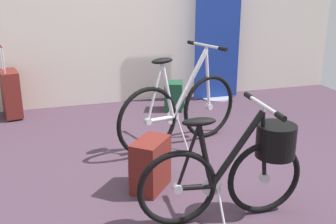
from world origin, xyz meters
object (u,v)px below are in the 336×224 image
display_bike_left (180,109)px  backpack_on_floor (150,165)px  folding_bike_foreground (241,164)px  handbag_on_floor (174,96)px  floor_banner_stand (218,38)px  rolling_suitcase (11,93)px

display_bike_left → backpack_on_floor: bearing=-123.1°
folding_bike_foreground → handbag_on_floor: bearing=83.1°
floor_banner_stand → backpack_on_floor: floor_banner_stand is taller
floor_banner_stand → rolling_suitcase: (-2.52, -0.02, -0.51)m
floor_banner_stand → backpack_on_floor: size_ratio=4.45×
backpack_on_floor → display_bike_left: bearing=56.9°
floor_banner_stand → rolling_suitcase: 2.57m
floor_banner_stand → folding_bike_foreground: 2.82m
backpack_on_floor → rolling_suitcase: bearing=117.9°
rolling_suitcase → folding_bike_foreground: bearing=-58.9°
handbag_on_floor → display_bike_left: bearing=-104.7°
folding_bike_foreground → rolling_suitcase: size_ratio=1.36×
folding_bike_foreground → backpack_on_floor: (-0.48, 0.54, -0.19)m
rolling_suitcase → handbag_on_floor: size_ratio=2.42×
display_bike_left → handbag_on_floor: (0.28, 1.06, -0.19)m
folding_bike_foreground → rolling_suitcase: rolling_suitcase is taller
display_bike_left → handbag_on_floor: display_bike_left is taller
floor_banner_stand → display_bike_left: floor_banner_stand is taller
folding_bike_foreground → display_bike_left: bearing=89.8°
folding_bike_foreground → display_bike_left: (0.00, 1.28, -0.03)m
rolling_suitcase → backpack_on_floor: size_ratio=2.09×
folding_bike_foreground → display_bike_left: size_ratio=0.87×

